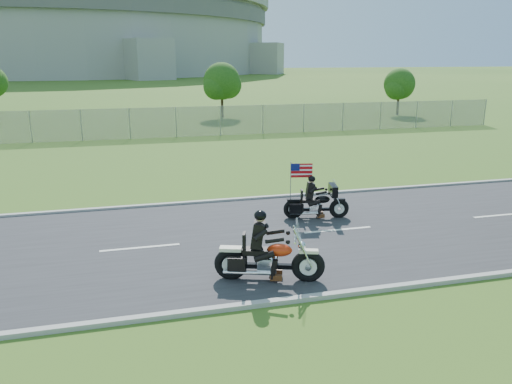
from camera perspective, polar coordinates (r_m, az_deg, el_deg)
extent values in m
plane|color=#2F5119|center=(14.67, -5.23, -5.79)|extent=(420.00, 420.00, 0.00)
cube|color=#28282B|center=(14.66, -5.23, -5.72)|extent=(120.00, 8.00, 0.04)
cube|color=#9E9B93|center=(18.45, -7.28, -1.23)|extent=(120.00, 0.18, 0.12)
cube|color=#9E9B93|center=(11.02, -1.73, -12.94)|extent=(120.00, 0.18, 0.12)
cube|color=gray|center=(33.92, -19.33, 7.23)|extent=(60.00, 0.03, 2.00)
cylinder|color=#A3A099|center=(184.46, -20.77, 15.83)|extent=(130.00, 130.00, 20.00)
cylinder|color=#605E5B|center=(184.77, -20.98, 17.99)|extent=(132.00, 132.00, 4.00)
cylinder|color=#382316|center=(44.46, -3.89, 10.10)|extent=(0.22, 0.22, 2.52)
sphere|color=#1C4512|center=(44.33, -3.94, 12.53)|extent=(3.20, 3.20, 3.20)
sphere|color=#1C4512|center=(44.94, -3.22, 12.12)|extent=(2.40, 2.40, 2.40)
sphere|color=#1C4512|center=(43.86, -4.56, 11.90)|extent=(2.24, 2.24, 2.24)
cylinder|color=#382316|center=(48.19, 15.92, 9.80)|extent=(0.22, 0.22, 2.24)
sphere|color=#1C4512|center=(48.08, 16.07, 11.79)|extent=(2.80, 2.80, 2.80)
sphere|color=#1C4512|center=(48.74, 16.37, 11.43)|extent=(2.10, 2.10, 2.10)
sphere|color=#1C4512|center=(47.55, 15.72, 11.29)|extent=(1.96, 1.96, 1.96)
torus|color=black|center=(12.09, 5.97, -8.43)|extent=(0.83, 0.44, 0.81)
torus|color=black|center=(12.16, -2.90, -8.23)|extent=(0.83, 0.44, 0.81)
ellipsoid|color=red|center=(11.93, 2.70, -6.65)|extent=(0.69, 0.52, 0.31)
cube|color=black|center=(11.97, -0.04, -6.78)|extent=(0.67, 0.50, 0.13)
cube|color=black|center=(11.82, 0.22, -4.87)|extent=(0.39, 0.50, 0.60)
sphere|color=black|center=(11.66, 0.49, -2.71)|extent=(0.37, 0.37, 0.30)
cube|color=silver|center=(11.75, 4.87, -4.31)|extent=(0.20, 0.49, 0.44)
torus|color=black|center=(16.86, 9.47, -1.87)|extent=(0.69, 0.30, 0.67)
torus|color=black|center=(16.61, 4.29, -1.96)|extent=(0.69, 0.30, 0.67)
ellipsoid|color=black|center=(16.66, 7.60, -0.84)|extent=(0.55, 0.39, 0.25)
cube|color=black|center=(16.59, 6.01, -0.98)|extent=(0.54, 0.37, 0.11)
cube|color=black|center=(16.50, 6.20, 0.19)|extent=(0.29, 0.40, 0.50)
sphere|color=black|center=(16.41, 6.39, 1.50)|extent=(0.29, 0.29, 0.24)
cube|color=black|center=(16.64, 8.80, 0.22)|extent=(0.34, 0.75, 0.36)
cube|color=#B70C11|center=(16.49, 5.24, 2.46)|extent=(0.71, 0.17, 0.47)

